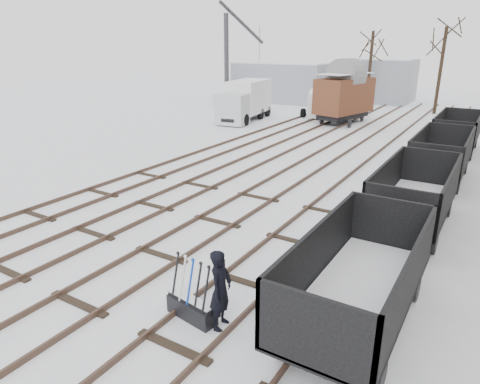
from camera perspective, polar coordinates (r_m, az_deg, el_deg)
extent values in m
plane|color=white|center=(13.27, -10.49, -8.37)|extent=(120.00, 120.00, 0.00)
cube|color=black|center=(27.66, -1.70, 6.73)|extent=(0.07, 52.00, 0.15)
cube|color=black|center=(26.92, 0.87, 6.38)|extent=(0.07, 52.00, 0.15)
cube|color=black|center=(18.62, -20.32, -0.96)|extent=(1.90, 0.20, 0.08)
cube|color=black|center=(26.18, 3.84, 5.97)|extent=(0.07, 52.00, 0.15)
cube|color=black|center=(25.57, 6.70, 5.56)|extent=(0.07, 52.00, 0.15)
cube|color=black|center=(16.48, -13.73, -2.88)|extent=(1.90, 0.20, 0.08)
cube|color=black|center=(24.98, 9.96, 5.07)|extent=(0.07, 52.00, 0.15)
cube|color=black|center=(24.51, 13.07, 4.58)|extent=(0.07, 52.00, 0.15)
cube|color=black|center=(14.63, -5.30, -5.27)|extent=(1.90, 0.20, 0.08)
cube|color=black|center=(24.09, 16.59, 4.02)|extent=(0.07, 52.00, 0.15)
cube|color=black|center=(23.79, 19.91, 3.48)|extent=(0.07, 52.00, 0.15)
cube|color=black|center=(13.22, 5.32, -8.10)|extent=(1.90, 0.20, 0.08)
cube|color=black|center=(23.55, 23.61, 2.85)|extent=(0.07, 52.00, 0.15)
cube|color=black|center=(23.42, 27.05, 2.26)|extent=(0.07, 52.00, 0.15)
cube|color=black|center=(12.38, 18.08, -11.07)|extent=(1.90, 0.20, 0.08)
cube|color=#8D949F|center=(49.49, 6.35, 14.43)|extent=(10.00, 8.00, 4.00)
cube|color=white|center=(49.37, 6.44, 16.80)|extent=(9.80, 7.84, 0.10)
cube|color=#8D949F|center=(50.23, 18.00, 13.94)|extent=(7.00, 6.00, 4.40)
cube|color=white|center=(50.10, 18.28, 16.49)|extent=(6.86, 5.88, 0.10)
cube|color=black|center=(10.37, -6.43, -15.31)|extent=(1.35, 0.62, 0.44)
cube|color=black|center=(10.23, -6.48, -14.21)|extent=(1.33, 0.50, 0.06)
cube|color=white|center=(10.21, -6.49, -14.02)|extent=(1.28, 0.45, 0.03)
cylinder|color=black|center=(10.30, -8.53, -10.87)|extent=(0.10, 0.32, 1.08)
cylinder|color=silver|center=(10.13, -7.58, -11.36)|extent=(0.10, 0.32, 1.08)
cylinder|color=#0E39B6|center=(9.97, -6.59, -11.86)|extent=(0.10, 0.32, 1.08)
cylinder|color=black|center=(9.81, -5.56, -12.37)|extent=(0.10, 0.32, 1.08)
cylinder|color=black|center=(9.66, -4.50, -12.90)|extent=(0.10, 0.32, 1.08)
imported|color=black|center=(9.66, -2.60, -12.89)|extent=(0.55, 0.75, 1.89)
cube|color=black|center=(10.24, 15.28, -13.95)|extent=(1.74, 4.79, 0.36)
cube|color=black|center=(10.14, 15.37, -13.09)|extent=(2.18, 5.44, 0.11)
cube|color=black|center=(10.05, 10.01, -8.19)|extent=(0.09, 5.44, 1.45)
cube|color=black|center=(9.62, 21.80, -10.74)|extent=(0.09, 5.44, 1.45)
cube|color=white|center=(10.10, 15.42, -12.65)|extent=(1.96, 5.22, 0.05)
cylinder|color=black|center=(9.32, 5.60, -19.07)|extent=(0.11, 0.63, 0.63)
cylinder|color=black|center=(11.71, 22.47, -11.86)|extent=(0.11, 0.63, 0.63)
cube|color=black|center=(15.91, 22.01, -2.40)|extent=(1.74, 4.79, 0.36)
cube|color=black|center=(15.85, 22.09, -1.79)|extent=(2.18, 5.44, 0.11)
cube|color=black|center=(15.79, 18.72, 1.34)|extent=(0.09, 5.44, 1.45)
cube|color=black|center=(15.52, 26.18, 0.04)|extent=(0.09, 5.44, 1.45)
cube|color=white|center=(15.82, 22.13, -1.48)|extent=(1.96, 5.22, 0.05)
cylinder|color=black|center=(14.59, 16.79, -4.88)|extent=(0.11, 0.63, 0.63)
cylinder|color=black|center=(17.54, 26.12, -1.97)|extent=(0.11, 0.63, 0.63)
cube|color=black|center=(21.99, 25.05, 2.96)|extent=(1.74, 4.79, 0.36)
cube|color=black|center=(21.94, 25.12, 3.42)|extent=(2.18, 5.44, 0.11)
cube|color=black|center=(21.90, 22.69, 5.69)|extent=(0.09, 5.44, 1.45)
cube|color=black|center=(21.70, 28.10, 4.79)|extent=(0.09, 5.44, 1.45)
cube|color=white|center=(21.92, 25.15, 3.65)|extent=(1.96, 5.22, 0.05)
cylinder|color=black|center=(20.52, 21.57, 1.57)|extent=(0.11, 0.63, 0.63)
cylinder|color=black|center=(23.67, 27.89, 2.90)|extent=(0.11, 0.63, 0.63)
cube|color=black|center=(28.21, 26.77, 5.98)|extent=(1.74, 4.79, 0.36)
cube|color=black|center=(28.17, 26.83, 6.34)|extent=(2.18, 5.44, 0.11)
cube|color=black|center=(28.14, 24.94, 8.12)|extent=(0.09, 5.44, 1.45)
cube|color=black|center=(27.99, 29.17, 7.42)|extent=(0.09, 5.44, 1.45)
cube|color=white|center=(28.16, 26.85, 6.52)|extent=(1.96, 5.22, 0.05)
cylinder|color=black|center=(26.66, 24.18, 5.09)|extent=(0.11, 0.63, 0.63)
cylinder|color=black|center=(29.91, 28.93, 5.76)|extent=(0.11, 0.63, 0.63)
cube|color=black|center=(35.48, 13.53, 9.96)|extent=(2.98, 4.79, 0.40)
cube|color=#512918|center=(35.28, 13.73, 12.39)|extent=(3.60, 5.50, 2.63)
cube|color=white|center=(35.13, 13.95, 15.09)|extent=(3.30, 5.20, 0.04)
cylinder|color=black|center=(34.38, 10.84, 9.35)|extent=(0.12, 0.71, 0.71)
cylinder|color=black|center=(36.74, 15.98, 9.58)|extent=(0.12, 0.71, 0.71)
cube|color=black|center=(35.99, 0.72, 10.36)|extent=(2.06, 7.09, 0.28)
cube|color=#B7BBC1|center=(33.71, -1.57, 11.02)|extent=(2.44, 2.13, 2.30)
cube|color=white|center=(36.44, 1.33, 12.59)|extent=(2.94, 5.06, 2.58)
cube|color=white|center=(36.31, 1.35, 14.64)|extent=(2.88, 4.97, 0.04)
cylinder|color=black|center=(34.54, -2.82, 9.89)|extent=(0.28, 0.92, 0.92)
cylinder|color=black|center=(37.74, 4.10, 10.66)|extent=(0.28, 0.92, 0.92)
cube|color=white|center=(38.71, 10.77, 11.56)|extent=(3.58, 5.27, 1.99)
cube|color=white|center=(38.59, 10.86, 13.05)|extent=(3.49, 5.15, 0.04)
cylinder|color=black|center=(37.76, 8.41, 10.40)|extent=(0.24, 0.77, 0.77)
cylinder|color=black|center=(39.92, 12.87, 10.60)|extent=(0.24, 0.77, 0.77)
cube|color=#333238|center=(46.13, -1.76, 12.25)|extent=(2.60, 2.60, 0.89)
cylinder|color=#333238|center=(45.82, -1.82, 17.21)|extent=(0.49, 0.49, 8.87)
cylinder|color=#333238|center=(47.51, -0.45, 21.57)|extent=(2.42, 5.36, 4.09)
cylinder|color=black|center=(49.47, 1.06, 18.40)|extent=(0.04, 0.04, 4.99)
cylinder|color=black|center=(46.49, 16.91, 15.43)|extent=(0.30, 0.30, 7.21)
cylinder|color=black|center=(42.80, 25.14, 14.36)|extent=(0.30, 0.30, 7.41)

